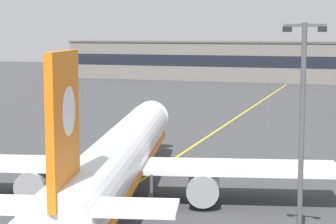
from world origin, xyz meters
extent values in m
cube|color=yellow|center=(0.00, 30.00, 0.00)|extent=(5.41, 179.94, 0.01)
cylinder|color=white|center=(1.35, 11.12, 3.50)|extent=(12.44, 35.84, 3.80)
cone|color=white|center=(-3.35, 29.84, 3.50)|extent=(4.13, 3.40, 3.61)
cube|color=orange|center=(1.35, 11.12, 2.46)|extent=(11.67, 33.03, 0.44)
cube|color=black|center=(-2.89, 27.99, 4.17)|extent=(3.03, 1.76, 0.60)
cube|color=white|center=(1.20, 11.70, 2.65)|extent=(32.21, 12.44, 0.36)
cylinder|color=gray|center=(-4.57, 9.22, 1.43)|extent=(3.11, 4.05, 2.30)
cylinder|color=black|center=(-5.02, 11.02, 1.43)|extent=(1.94, 0.65, 1.95)
cylinder|color=gray|center=(7.46, 12.24, 1.43)|extent=(3.11, 4.05, 2.30)
cylinder|color=black|center=(7.01, 14.03, 1.43)|extent=(1.94, 0.65, 1.95)
cube|color=orange|center=(5.19, -4.21, 8.05)|extent=(1.56, 4.75, 7.20)
cylinder|color=white|center=(5.12, -3.92, 8.77)|extent=(1.01, 2.43, 2.40)
cube|color=white|center=(5.34, -4.79, 4.36)|extent=(11.35, 5.39, 0.24)
cylinder|color=#4C4C51|center=(-2.18, 25.18, 1.48)|extent=(0.24, 0.24, 1.60)
cylinder|color=black|center=(-2.18, 25.18, 0.45)|extent=(0.61, 0.97, 0.90)
cylinder|color=#4C4C51|center=(-0.69, 8.55, 1.77)|extent=(0.24, 0.24, 1.60)
cylinder|color=black|center=(-0.69, 8.55, 0.65)|extent=(0.70, 1.36, 1.30)
cylinder|color=#4C4C51|center=(4.36, 9.81, 1.77)|extent=(0.24, 0.24, 1.60)
cylinder|color=black|center=(4.36, 9.81, 0.65)|extent=(0.70, 1.36, 1.30)
cylinder|color=#515156|center=(15.50, 2.93, 6.51)|extent=(0.28, 0.28, 13.02)
cube|color=#515156|center=(15.50, 2.93, 12.87)|extent=(2.20, 0.16, 0.16)
cube|color=black|center=(14.60, 2.93, 12.67)|extent=(0.44, 0.36, 0.28)
cube|color=black|center=(16.40, 2.93, 12.67)|extent=(0.44, 0.36, 0.28)
cone|color=orange|center=(3.18, 26.03, 0.28)|extent=(0.36, 0.36, 0.55)
cylinder|color=white|center=(3.18, 26.03, 0.30)|extent=(0.23, 0.23, 0.07)
cube|color=orange|center=(3.18, 26.03, 0.01)|extent=(0.44, 0.44, 0.03)
cube|color=slate|center=(2.82, 129.22, 4.87)|extent=(130.36, 12.00, 9.73)
cube|color=black|center=(2.82, 123.17, 5.27)|extent=(125.14, 0.12, 2.80)
cube|color=#4E4A47|center=(2.82, 129.22, 9.93)|extent=(130.76, 12.40, 0.40)
camera|label=1|loc=(19.49, -30.23, 12.53)|focal=66.67mm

